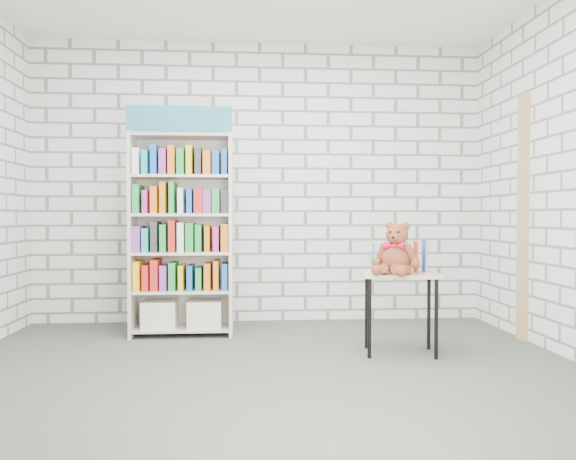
{
  "coord_description": "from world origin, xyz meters",
  "views": [
    {
      "loc": [
        -0.13,
        -3.68,
        1.06
      ],
      "look_at": [
        0.21,
        0.95,
        0.95
      ],
      "focal_mm": 35.0,
      "sensor_mm": 36.0,
      "label": 1
    }
  ],
  "objects": [
    {
      "name": "teddy_bear",
      "position": [
        0.99,
        0.46,
        0.78
      ],
      "size": [
        0.38,
        0.37,
        0.39
      ],
      "color": "brown",
      "rests_on": "display_table"
    },
    {
      "name": "bookshelf",
      "position": [
        -0.7,
        1.36,
        0.91
      ],
      "size": [
        0.89,
        0.35,
        2.0
      ],
      "color": "beige",
      "rests_on": "ground"
    },
    {
      "name": "display_table",
      "position": [
        1.05,
        0.55,
        0.54
      ],
      "size": [
        0.63,
        0.48,
        0.62
      ],
      "color": "tan",
      "rests_on": "ground"
    },
    {
      "name": "table_books",
      "position": [
        1.06,
        0.64,
        0.74
      ],
      "size": [
        0.43,
        0.24,
        0.24
      ],
      "color": "#2AAEB9",
      "rests_on": "display_table"
    },
    {
      "name": "ground",
      "position": [
        0.0,
        0.0,
        0.0
      ],
      "size": [
        4.5,
        4.5,
        0.0
      ],
      "primitive_type": "plane",
      "color": "#3E463B",
      "rests_on": "ground"
    },
    {
      "name": "room_shell",
      "position": [
        0.0,
        0.0,
        1.78
      ],
      "size": [
        4.52,
        4.02,
        2.81
      ],
      "color": "silver",
      "rests_on": "ground"
    },
    {
      "name": "door_trim",
      "position": [
        2.23,
        0.95,
        1.05
      ],
      "size": [
        0.05,
        0.12,
        2.1
      ],
      "primitive_type": "cube",
      "color": "tan",
      "rests_on": "ground"
    }
  ]
}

